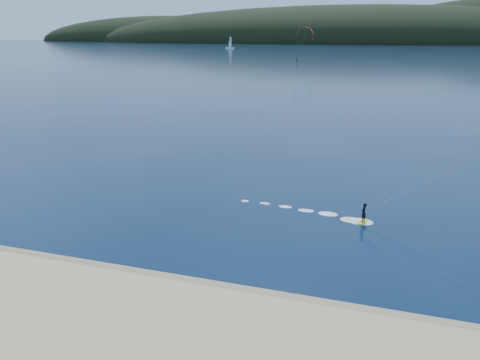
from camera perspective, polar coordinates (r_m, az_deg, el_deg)
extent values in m
plane|color=#061A31|center=(23.78, -15.23, -18.25)|extent=(1800.00, 1800.00, 0.00)
cube|color=#88754F|center=(26.96, -10.11, -12.98)|extent=(220.00, 2.50, 0.10)
ellipsoid|color=black|center=(738.48, 12.89, 16.70)|extent=(840.00, 280.00, 110.00)
ellipsoid|color=black|center=(886.83, -9.51, 17.07)|extent=(520.00, 220.00, 90.00)
cube|color=#C0C517|center=(35.89, 15.40, -5.17)|extent=(0.79, 1.30, 0.07)
imported|color=black|center=(35.59, 15.50, -4.01)|extent=(0.53, 0.65, 1.52)
cylinder|color=gray|center=(32.59, 25.70, 1.74)|extent=(0.02, 0.02, 14.26)
cube|color=#C0C517|center=(228.94, 7.26, 14.60)|extent=(0.74, 1.51, 0.08)
imported|color=black|center=(228.89, 7.27, 14.83)|extent=(0.83, 0.98, 1.79)
cylinder|color=gray|center=(224.89, 7.80, 16.31)|extent=(0.02, 0.02, 13.70)
cube|color=white|center=(443.90, -1.28, 16.48)|extent=(8.84, 5.69, 1.47)
cylinder|color=white|center=(443.76, -1.29, 17.22)|extent=(0.21, 0.21, 11.58)
cube|color=white|center=(445.14, -1.22, 17.23)|extent=(1.08, 2.56, 8.42)
cube|color=white|center=(442.19, -1.35, 16.95)|extent=(0.85, 1.98, 5.26)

